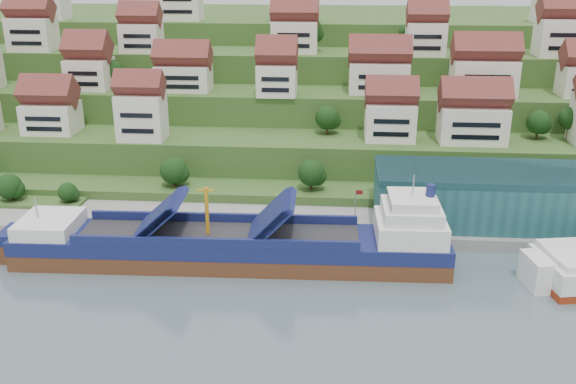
{
  "coord_description": "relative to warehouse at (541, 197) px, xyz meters",
  "views": [
    {
      "loc": [
        14.26,
        -95.53,
        49.13
      ],
      "look_at": [
        5.8,
        14.0,
        8.0
      ],
      "focal_mm": 40.0,
      "sensor_mm": 36.0,
      "label": 1
    }
  ],
  "objects": [
    {
      "name": "ground",
      "position": [
        -52.0,
        -17.0,
        -7.2
      ],
      "size": [
        300.0,
        300.0,
        0.0
      ],
      "primitive_type": "plane",
      "color": "slate",
      "rests_on": "ground"
    },
    {
      "name": "quay",
      "position": [
        -32.0,
        -2.0,
        -6.1
      ],
      "size": [
        180.0,
        14.0,
        2.2
      ],
      "primitive_type": "cube",
      "color": "gray",
      "rests_on": "ground"
    },
    {
      "name": "hillside",
      "position": [
        -52.0,
        86.55,
        3.46
      ],
      "size": [
        260.0,
        128.0,
        31.0
      ],
      "color": "#2D4C1E",
      "rests_on": "ground"
    },
    {
      "name": "hillside_village",
      "position": [
        -52.29,
        42.95,
        16.85
      ],
      "size": [
        158.04,
        61.31,
        29.69
      ],
      "color": "white",
      "rests_on": "ground"
    },
    {
      "name": "hillside_trees",
      "position": [
        -62.64,
        26.68,
        8.69
      ],
      "size": [
        139.66,
        62.17,
        30.66
      ],
      "color": "#183C14",
      "rests_on": "ground"
    },
    {
      "name": "warehouse",
      "position": [
        0.0,
        0.0,
        0.0
      ],
      "size": [
        60.0,
        15.0,
        10.0
      ],
      "primitive_type": "cube",
      "color": "#21565B",
      "rests_on": "quay"
    },
    {
      "name": "flagpole",
      "position": [
        -33.89,
        -7.0,
        -0.32
      ],
      "size": [
        1.28,
        0.16,
        8.0
      ],
      "color": "gray",
      "rests_on": "quay"
    },
    {
      "name": "cargo_ship",
      "position": [
        -52.82,
        -16.24,
        -4.11
      ],
      "size": [
        72.43,
        12.87,
        15.94
      ],
      "rotation": [
        0.0,
        0.0,
        0.02
      ],
      "color": "#59301B",
      "rests_on": "ground"
    }
  ]
}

